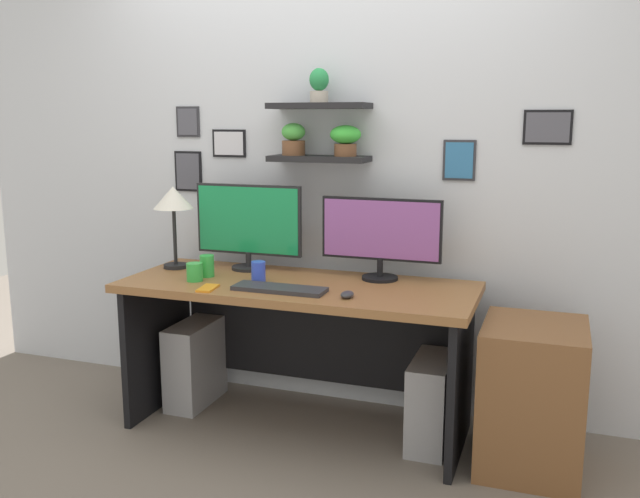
# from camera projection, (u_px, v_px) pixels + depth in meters

# --- Properties ---
(ground_plane) EXTENTS (8.00, 8.00, 0.00)m
(ground_plane) POSITION_uv_depth(u_px,v_px,m) (298.00, 427.00, 3.47)
(ground_plane) COLOR #70665B
(back_wall_assembly) EXTENTS (4.40, 0.24, 2.70)m
(back_wall_assembly) POSITION_uv_depth(u_px,v_px,m) (326.00, 154.00, 3.62)
(back_wall_assembly) COLOR silver
(back_wall_assembly) RESTS_ON ground
(desk) EXTENTS (1.73, 0.68, 0.75)m
(desk) POSITION_uv_depth(u_px,v_px,m) (302.00, 321.00, 3.42)
(desk) COLOR brown
(desk) RESTS_ON ground
(monitor_left) EXTENTS (0.59, 0.18, 0.45)m
(monitor_left) POSITION_uv_depth(u_px,v_px,m) (248.00, 224.00, 3.60)
(monitor_left) COLOR black
(monitor_left) RESTS_ON desk
(monitor_right) EXTENTS (0.60, 0.18, 0.41)m
(monitor_right) POSITION_uv_depth(u_px,v_px,m) (381.00, 234.00, 3.37)
(monitor_right) COLOR black
(monitor_right) RESTS_ON desk
(keyboard) EXTENTS (0.44, 0.14, 0.02)m
(keyboard) POSITION_uv_depth(u_px,v_px,m) (279.00, 289.00, 3.18)
(keyboard) COLOR #2D2D33
(keyboard) RESTS_ON desk
(computer_mouse) EXTENTS (0.06, 0.09, 0.03)m
(computer_mouse) POSITION_uv_depth(u_px,v_px,m) (347.00, 294.00, 3.05)
(computer_mouse) COLOR #2D2D33
(computer_mouse) RESTS_ON desk
(desk_lamp) EXTENTS (0.21, 0.21, 0.44)m
(desk_lamp) POSITION_uv_depth(u_px,v_px,m) (173.00, 203.00, 3.61)
(desk_lamp) COLOR black
(desk_lamp) RESTS_ON desk
(cell_phone) EXTENTS (0.09, 0.15, 0.01)m
(cell_phone) POSITION_uv_depth(u_px,v_px,m) (208.00, 288.00, 3.21)
(cell_phone) COLOR orange
(cell_phone) RESTS_ON desk
(coffee_mug) EXTENTS (0.08, 0.08, 0.09)m
(coffee_mug) POSITION_uv_depth(u_px,v_px,m) (195.00, 272.00, 3.37)
(coffee_mug) COLOR green
(coffee_mug) RESTS_ON desk
(pen_cup) EXTENTS (0.07, 0.07, 0.10)m
(pen_cup) POSITION_uv_depth(u_px,v_px,m) (258.00, 271.00, 3.36)
(pen_cup) COLOR blue
(pen_cup) RESTS_ON desk
(water_cup) EXTENTS (0.07, 0.07, 0.11)m
(water_cup) POSITION_uv_depth(u_px,v_px,m) (207.00, 266.00, 3.46)
(water_cup) COLOR green
(water_cup) RESTS_ON desk
(drawer_cabinet) EXTENTS (0.44, 0.50, 0.66)m
(drawer_cabinet) POSITION_uv_depth(u_px,v_px,m) (532.00, 397.00, 3.02)
(drawer_cabinet) COLOR brown
(drawer_cabinet) RESTS_ON ground
(computer_tower_left) EXTENTS (0.18, 0.40, 0.45)m
(computer_tower_left) POSITION_uv_depth(u_px,v_px,m) (195.00, 363.00, 3.73)
(computer_tower_left) COLOR #99999E
(computer_tower_left) RESTS_ON ground
(computer_tower_right) EXTENTS (0.18, 0.40, 0.42)m
(computer_tower_right) POSITION_uv_depth(u_px,v_px,m) (431.00, 402.00, 3.25)
(computer_tower_right) COLOR #99999E
(computer_tower_right) RESTS_ON ground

